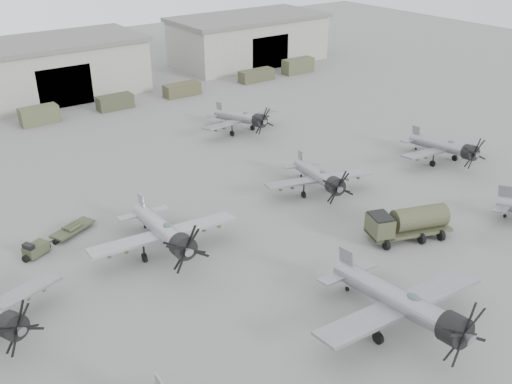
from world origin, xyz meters
TOP-DOWN VIEW (x-y plane):
  - ground at (0.00, 0.00)m, footprint 220.00×220.00m
  - hangar_center at (0.00, 61.96)m, footprint 29.00×14.80m
  - hangar_right at (38.00, 61.96)m, footprint 29.00×14.80m
  - support_truck_3 at (-5.72, 50.00)m, footprint 5.10×2.20m
  - support_truck_4 at (5.35, 50.00)m, footprint 5.23×2.20m
  - support_truck_5 at (16.63, 50.00)m, footprint 5.87×2.20m
  - support_truck_6 at (31.14, 50.00)m, footprint 6.30×2.20m
  - support_truck_7 at (40.40, 50.00)m, footprint 5.91×2.20m
  - aircraft_near_1 at (1.17, -8.51)m, footprint 13.75×12.37m
  - aircraft_mid_1 at (-7.41, 9.95)m, footprint 12.97×11.68m
  - aircraft_mid_2 at (10.77, 10.88)m, footprint 11.41×10.27m
  - aircraft_mid_3 at (28.02, 8.48)m, footprint 11.51×10.36m
  - aircraft_far_1 at (14.80, 30.51)m, footprint 11.47×10.32m
  - fuel_tanker at (11.48, -0.07)m, footprint 7.99×4.87m
  - tug_trailer at (-14.95, 17.27)m, footprint 7.22×4.31m

SIDE VIEW (x-z plane):
  - ground at x=0.00m, z-range 0.00..0.00m
  - tug_trailer at x=-14.95m, z-range -0.18..1.29m
  - support_truck_6 at x=31.14m, z-range 0.00..1.96m
  - support_truck_5 at x=16.63m, z-range 0.00..1.97m
  - support_truck_4 at x=5.35m, z-range 0.00..2.06m
  - support_truck_3 at x=-5.72m, z-range 0.00..2.41m
  - support_truck_7 at x=40.40m, z-range 0.00..2.57m
  - fuel_tanker at x=11.48m, z-range 0.22..3.15m
  - aircraft_mid_2 at x=10.77m, z-range -0.21..4.36m
  - aircraft_mid_3 at x=28.02m, z-range -0.21..4.36m
  - aircraft_far_1 at x=14.80m, z-range -0.21..4.37m
  - aircraft_mid_1 at x=-7.41m, z-range -0.23..4.93m
  - aircraft_near_1 at x=1.17m, z-range -0.25..5.24m
  - hangar_center at x=0.00m, z-range 0.02..8.72m
  - hangar_right at x=38.00m, z-range 0.02..8.72m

